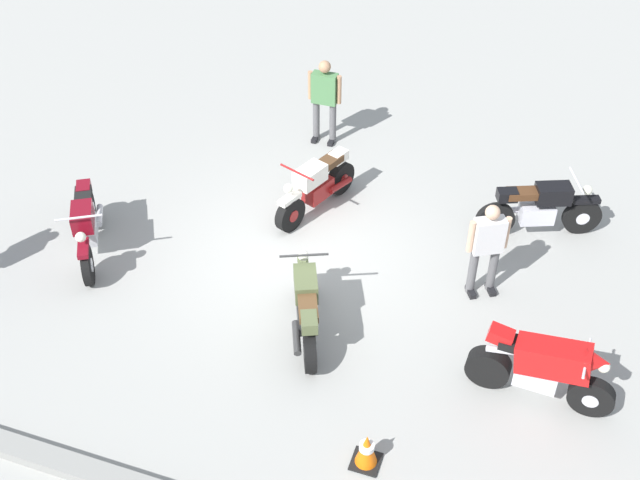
{
  "coord_description": "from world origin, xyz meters",
  "views": [
    {
      "loc": [
        -3.38,
        8.96,
        8.45
      ],
      "look_at": [
        -0.39,
        0.28,
        0.75
      ],
      "focal_mm": 44.51,
      "sensor_mm": 36.0,
      "label": 1
    }
  ],
  "objects_px": {
    "motorcycle_olive_vintage": "(306,308)",
    "motorcycle_red_sportbike": "(544,367)",
    "person_in_green_shirt": "(325,96)",
    "person_in_white_shirt": "(487,245)",
    "motorcycle_maroon_cruiser": "(87,226)",
    "motorcycle_black_cruiser": "(540,208)",
    "traffic_cone": "(367,450)",
    "motorcycle_cream_vintage": "(317,187)"
  },
  "relations": [
    {
      "from": "person_in_white_shirt",
      "to": "motorcycle_black_cruiser",
      "type": "bearing_deg",
      "value": 130.13
    },
    {
      "from": "motorcycle_olive_vintage",
      "to": "person_in_green_shirt",
      "type": "distance_m",
      "value": 5.15
    },
    {
      "from": "motorcycle_cream_vintage",
      "to": "motorcycle_black_cruiser",
      "type": "relative_size",
      "value": 0.95
    },
    {
      "from": "motorcycle_olive_vintage",
      "to": "motorcycle_maroon_cruiser",
      "type": "distance_m",
      "value": 3.96
    },
    {
      "from": "motorcycle_black_cruiser",
      "to": "person_in_white_shirt",
      "type": "bearing_deg",
      "value": -132.65
    },
    {
      "from": "motorcycle_black_cruiser",
      "to": "motorcycle_olive_vintage",
      "type": "bearing_deg",
      "value": -152.24
    },
    {
      "from": "motorcycle_cream_vintage",
      "to": "person_in_green_shirt",
      "type": "height_order",
      "value": "person_in_green_shirt"
    },
    {
      "from": "motorcycle_cream_vintage",
      "to": "motorcycle_red_sportbike",
      "type": "xyz_separation_m",
      "value": [
        -4.13,
        2.92,
        0.11
      ]
    },
    {
      "from": "traffic_cone",
      "to": "motorcycle_maroon_cruiser",
      "type": "bearing_deg",
      "value": -24.28
    },
    {
      "from": "person_in_green_shirt",
      "to": "person_in_white_shirt",
      "type": "bearing_deg",
      "value": 47.76
    },
    {
      "from": "motorcycle_maroon_cruiser",
      "to": "traffic_cone",
      "type": "height_order",
      "value": "motorcycle_maroon_cruiser"
    },
    {
      "from": "motorcycle_cream_vintage",
      "to": "traffic_cone",
      "type": "height_order",
      "value": "motorcycle_cream_vintage"
    },
    {
      "from": "motorcycle_olive_vintage",
      "to": "person_in_white_shirt",
      "type": "height_order",
      "value": "person_in_white_shirt"
    },
    {
      "from": "motorcycle_red_sportbike",
      "to": "person_in_green_shirt",
      "type": "distance_m",
      "value": 6.92
    },
    {
      "from": "motorcycle_red_sportbike",
      "to": "traffic_cone",
      "type": "height_order",
      "value": "motorcycle_red_sportbike"
    },
    {
      "from": "motorcycle_red_sportbike",
      "to": "motorcycle_black_cruiser",
      "type": "height_order",
      "value": "motorcycle_red_sportbike"
    },
    {
      "from": "person_in_white_shirt",
      "to": "traffic_cone",
      "type": "distance_m",
      "value": 3.69
    },
    {
      "from": "motorcycle_maroon_cruiser",
      "to": "motorcycle_black_cruiser",
      "type": "bearing_deg",
      "value": 82.34
    },
    {
      "from": "motorcycle_red_sportbike",
      "to": "motorcycle_cream_vintage",
      "type": "bearing_deg",
      "value": 147.64
    },
    {
      "from": "motorcycle_red_sportbike",
      "to": "motorcycle_black_cruiser",
      "type": "distance_m",
      "value": 3.53
    },
    {
      "from": "motorcycle_olive_vintage",
      "to": "motorcycle_red_sportbike",
      "type": "xyz_separation_m",
      "value": [
        -3.31,
        0.12,
        0.11
      ]
    },
    {
      "from": "motorcycle_olive_vintage",
      "to": "motorcycle_black_cruiser",
      "type": "xyz_separation_m",
      "value": [
        -2.85,
        -3.37,
        0.03
      ]
    },
    {
      "from": "motorcycle_olive_vintage",
      "to": "motorcycle_black_cruiser",
      "type": "height_order",
      "value": "motorcycle_black_cruiser"
    },
    {
      "from": "motorcycle_olive_vintage",
      "to": "person_in_white_shirt",
      "type": "xyz_separation_m",
      "value": [
        -2.22,
        -1.7,
        0.43
      ]
    },
    {
      "from": "motorcycle_maroon_cruiser",
      "to": "motorcycle_olive_vintage",
      "type": "bearing_deg",
      "value": 51.6
    },
    {
      "from": "person_in_white_shirt",
      "to": "person_in_green_shirt",
      "type": "height_order",
      "value": "person_in_green_shirt"
    },
    {
      "from": "motorcycle_maroon_cruiser",
      "to": "person_in_green_shirt",
      "type": "xyz_separation_m",
      "value": [
        -2.52,
        -4.36,
        0.45
      ]
    },
    {
      "from": "motorcycle_cream_vintage",
      "to": "traffic_cone",
      "type": "bearing_deg",
      "value": 46.52
    },
    {
      "from": "motorcycle_cream_vintage",
      "to": "motorcycle_black_cruiser",
      "type": "height_order",
      "value": "motorcycle_black_cruiser"
    },
    {
      "from": "motorcycle_maroon_cruiser",
      "to": "motorcycle_red_sportbike",
      "type": "bearing_deg",
      "value": 54.38
    },
    {
      "from": "person_in_green_shirt",
      "to": "traffic_cone",
      "type": "xyz_separation_m",
      "value": [
        -2.84,
        6.78,
        -0.71
      ]
    },
    {
      "from": "motorcycle_black_cruiser",
      "to": "person_in_green_shirt",
      "type": "distance_m",
      "value": 4.55
    },
    {
      "from": "traffic_cone",
      "to": "motorcycle_red_sportbike",
      "type": "bearing_deg",
      "value": -137.13
    },
    {
      "from": "motorcycle_red_sportbike",
      "to": "person_in_white_shirt",
      "type": "xyz_separation_m",
      "value": [
        1.09,
        -1.82,
        0.32
      ]
    },
    {
      "from": "motorcycle_olive_vintage",
      "to": "traffic_cone",
      "type": "height_order",
      "value": "motorcycle_olive_vintage"
    },
    {
      "from": "motorcycle_maroon_cruiser",
      "to": "person_in_green_shirt",
      "type": "height_order",
      "value": "person_in_green_shirt"
    },
    {
      "from": "motorcycle_black_cruiser",
      "to": "traffic_cone",
      "type": "height_order",
      "value": "motorcycle_black_cruiser"
    },
    {
      "from": "motorcycle_cream_vintage",
      "to": "motorcycle_red_sportbike",
      "type": "relative_size",
      "value": 0.96
    },
    {
      "from": "traffic_cone",
      "to": "person_in_green_shirt",
      "type": "bearing_deg",
      "value": -67.25
    },
    {
      "from": "person_in_white_shirt",
      "to": "person_in_green_shirt",
      "type": "relative_size",
      "value": 0.96
    },
    {
      "from": "person_in_green_shirt",
      "to": "motorcycle_black_cruiser",
      "type": "bearing_deg",
      "value": 69.42
    },
    {
      "from": "motorcycle_black_cruiser",
      "to": "person_in_white_shirt",
      "type": "relative_size",
      "value": 1.22
    }
  ]
}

